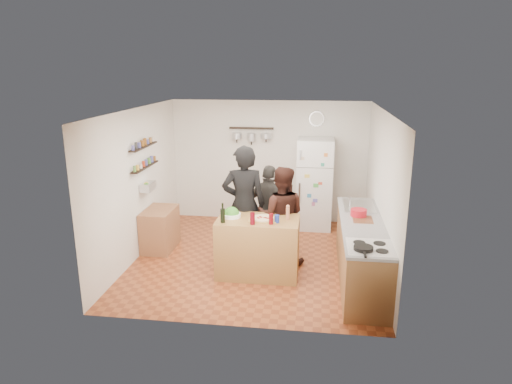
# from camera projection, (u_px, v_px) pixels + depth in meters

# --- Properties ---
(room_shell) EXTENTS (4.20, 4.20, 4.20)m
(room_shell) POSITION_uv_depth(u_px,v_px,m) (258.00, 182.00, 7.79)
(room_shell) COLOR brown
(room_shell) RESTS_ON ground
(prep_island) EXTENTS (1.25, 0.72, 0.91)m
(prep_island) POSITION_uv_depth(u_px,v_px,m) (258.00, 247.00, 7.07)
(prep_island) COLOR olive
(prep_island) RESTS_ON floor
(pizza_board) EXTENTS (0.42, 0.34, 0.02)m
(pizza_board) POSITION_uv_depth(u_px,v_px,m) (263.00, 219.00, 6.91)
(pizza_board) COLOR olive
(pizza_board) RESTS_ON prep_island
(pizza) EXTENTS (0.34, 0.34, 0.02)m
(pizza) POSITION_uv_depth(u_px,v_px,m) (263.00, 218.00, 6.91)
(pizza) COLOR #CBB486
(pizza) RESTS_ON pizza_board
(salad_bowl) EXTENTS (0.29, 0.29, 0.06)m
(salad_bowl) POSITION_uv_depth(u_px,v_px,m) (231.00, 215.00, 7.04)
(salad_bowl) COLOR white
(salad_bowl) RESTS_ON prep_island
(wine_bottle) EXTENTS (0.07, 0.07, 0.21)m
(wine_bottle) POSITION_uv_depth(u_px,v_px,m) (223.00, 216.00, 6.77)
(wine_bottle) COLOR black
(wine_bottle) RESTS_ON prep_island
(wine_glass_near) EXTENTS (0.07, 0.07, 0.18)m
(wine_glass_near) POSITION_uv_depth(u_px,v_px,m) (252.00, 219.00, 6.70)
(wine_glass_near) COLOR #500610
(wine_glass_near) RESTS_ON prep_island
(wine_glass_far) EXTENTS (0.07, 0.07, 0.16)m
(wine_glass_far) POSITION_uv_depth(u_px,v_px,m) (271.00, 219.00, 6.71)
(wine_glass_far) COLOR #5E080D
(wine_glass_far) RESTS_ON prep_island
(pepper_mill) EXTENTS (0.06, 0.06, 0.18)m
(pepper_mill) POSITION_uv_depth(u_px,v_px,m) (288.00, 214.00, 6.91)
(pepper_mill) COLOR #AC6848
(pepper_mill) RESTS_ON prep_island
(salt_canister) EXTENTS (0.07, 0.07, 0.12)m
(salt_canister) POSITION_uv_depth(u_px,v_px,m) (277.00, 219.00, 6.78)
(salt_canister) COLOR navy
(salt_canister) RESTS_ON prep_island
(person_left) EXTENTS (0.79, 0.59, 1.96)m
(person_left) POSITION_uv_depth(u_px,v_px,m) (244.00, 205.00, 7.43)
(person_left) COLOR black
(person_left) RESTS_ON floor
(person_center) EXTENTS (0.80, 0.62, 1.63)m
(person_center) POSITION_uv_depth(u_px,v_px,m) (281.00, 216.00, 7.40)
(person_center) COLOR black
(person_center) RESTS_ON floor
(person_back) EXTENTS (0.97, 0.60, 1.53)m
(person_back) POSITION_uv_depth(u_px,v_px,m) (269.00, 209.00, 7.93)
(person_back) COLOR #282624
(person_back) RESTS_ON floor
(counter_run) EXTENTS (0.63, 2.63, 0.90)m
(counter_run) POSITION_uv_depth(u_px,v_px,m) (362.00, 252.00, 6.89)
(counter_run) COLOR #9E7042
(counter_run) RESTS_ON floor
(stove_top) EXTENTS (0.60, 0.62, 0.02)m
(stove_top) POSITION_uv_depth(u_px,v_px,m) (370.00, 248.00, 5.86)
(stove_top) COLOR white
(stove_top) RESTS_ON counter_run
(skillet) EXTENTS (0.25, 0.25, 0.05)m
(skillet) POSITION_uv_depth(u_px,v_px,m) (363.00, 248.00, 5.76)
(skillet) COLOR black
(skillet) RESTS_ON stove_top
(sink) EXTENTS (0.50, 0.80, 0.03)m
(sink) POSITION_uv_depth(u_px,v_px,m) (359.00, 206.00, 7.58)
(sink) COLOR silver
(sink) RESTS_ON counter_run
(cutting_board) EXTENTS (0.30, 0.40, 0.02)m
(cutting_board) POSITION_uv_depth(u_px,v_px,m) (363.00, 220.00, 6.91)
(cutting_board) COLOR brown
(cutting_board) RESTS_ON counter_run
(red_bowl) EXTENTS (0.25, 0.25, 0.10)m
(red_bowl) POSITION_uv_depth(u_px,v_px,m) (359.00, 213.00, 7.06)
(red_bowl) COLOR red
(red_bowl) RESTS_ON counter_run
(fridge) EXTENTS (0.70, 0.68, 1.80)m
(fridge) POSITION_uv_depth(u_px,v_px,m) (314.00, 184.00, 9.06)
(fridge) COLOR white
(fridge) RESTS_ON floor
(wall_clock) EXTENTS (0.30, 0.03, 0.30)m
(wall_clock) POSITION_uv_depth(u_px,v_px,m) (317.00, 119.00, 9.04)
(wall_clock) COLOR silver
(wall_clock) RESTS_ON back_wall
(spice_shelf_lower) EXTENTS (0.12, 1.00, 0.02)m
(spice_shelf_lower) POSITION_uv_depth(u_px,v_px,m) (145.00, 167.00, 7.79)
(spice_shelf_lower) COLOR black
(spice_shelf_lower) RESTS_ON left_wall
(spice_shelf_upper) EXTENTS (0.12, 1.00, 0.02)m
(spice_shelf_upper) POSITION_uv_depth(u_px,v_px,m) (144.00, 146.00, 7.70)
(spice_shelf_upper) COLOR black
(spice_shelf_upper) RESTS_ON left_wall
(produce_basket) EXTENTS (0.18, 0.35, 0.14)m
(produce_basket) POSITION_uv_depth(u_px,v_px,m) (148.00, 187.00, 7.88)
(produce_basket) COLOR silver
(produce_basket) RESTS_ON left_wall
(side_table) EXTENTS (0.50, 0.80, 0.73)m
(side_table) POSITION_uv_depth(u_px,v_px,m) (160.00, 229.00, 8.10)
(side_table) COLOR #9C6641
(side_table) RESTS_ON floor
(pot_rack) EXTENTS (0.90, 0.04, 0.04)m
(pot_rack) POSITION_uv_depth(u_px,v_px,m) (251.00, 128.00, 9.18)
(pot_rack) COLOR black
(pot_rack) RESTS_ON back_wall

